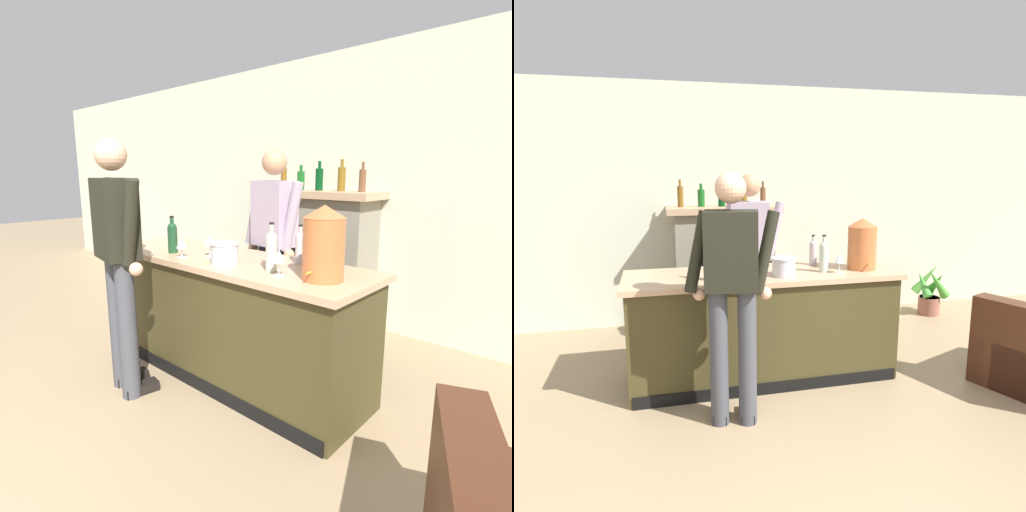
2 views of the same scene
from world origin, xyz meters
TOP-DOWN VIEW (x-y plane):
  - wall_back_panel at (0.00, 3.74)m, footprint 12.00×0.07m
  - bar_counter at (0.04, 2.04)m, footprint 2.31×0.74m
  - fireplace_stone at (-0.08, 3.48)m, footprint 1.26×0.52m
  - potted_plant_corner at (2.47, 3.25)m, footprint 0.39×0.42m
  - person_customer at (-0.33, 1.36)m, footprint 0.65×0.36m
  - person_bartender at (0.04, 2.58)m, footprint 0.65×0.35m
  - copper_dispenser at (0.92, 1.98)m, footprint 0.25×0.29m
  - ice_bucket_steel at (0.18, 1.88)m, footprint 0.20×0.20m
  - wine_bottle_rose_blush at (0.55, 1.94)m, footprint 0.08×0.08m
  - wine_bottle_port_short at (-0.43, 1.88)m, footprint 0.08×0.08m
  - wine_bottle_merlot_tall at (0.56, 2.24)m, footprint 0.07×0.07m
  - wine_glass_near_bucket at (-0.23, 1.82)m, footprint 0.08×0.08m
  - wine_glass_by_dispenser at (-0.10, 1.98)m, footprint 0.08×0.08m
  - wine_glass_mid_counter at (0.67, 1.87)m, footprint 0.09×0.09m

SIDE VIEW (x-z plane):
  - potted_plant_corner at x=2.47m, z-range -0.03..0.60m
  - bar_counter at x=0.04m, z-range 0.00..0.94m
  - fireplace_stone at x=-0.08m, z-range -0.14..1.56m
  - person_bartender at x=0.04m, z-range 0.10..1.85m
  - person_customer at x=-0.33m, z-range 0.10..1.89m
  - ice_bucket_steel at x=0.18m, z-range 0.94..1.09m
  - wine_glass_near_bucket at x=-0.23m, z-range 0.97..1.13m
  - wine_glass_mid_counter at x=0.67m, z-range 0.98..1.15m
  - wine_bottle_merlot_tall at x=0.56m, z-range 0.93..1.20m
  - wine_glass_by_dispenser at x=-0.10m, z-range 0.98..1.15m
  - wine_bottle_port_short at x=-0.43m, z-range 0.93..1.22m
  - wine_bottle_rose_blush at x=0.55m, z-range 0.92..1.24m
  - copper_dispenser at x=0.92m, z-range 0.94..1.39m
  - wall_back_panel at x=0.00m, z-range 0.00..2.75m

